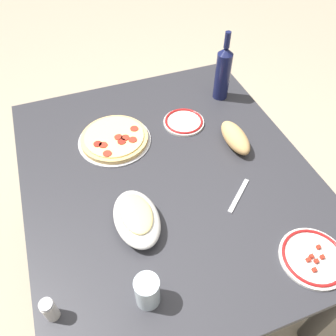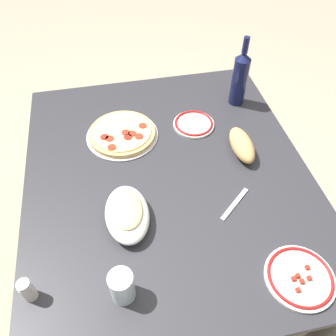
{
  "view_description": "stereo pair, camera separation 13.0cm",
  "coord_description": "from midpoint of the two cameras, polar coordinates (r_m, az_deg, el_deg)",
  "views": [
    {
      "loc": [
        -0.81,
        0.3,
        1.76
      ],
      "look_at": [
        0.0,
        0.0,
        0.78
      ],
      "focal_mm": 36.68,
      "sensor_mm": 36.0,
      "label": 1
    },
    {
      "loc": [
        -0.85,
        0.17,
        1.76
      ],
      "look_at": [
        0.0,
        0.0,
        0.78
      ],
      "focal_mm": 36.68,
      "sensor_mm": 36.0,
      "label": 2
    }
  ],
  "objects": [
    {
      "name": "water_glass",
      "position": [
        1.03,
        -3.88,
        -19.27
      ],
      "size": [
        0.07,
        0.07,
        0.11
      ],
      "primitive_type": "cylinder",
      "color": "silver",
      "rests_on": "dining_table"
    },
    {
      "name": "side_plate_far",
      "position": [
        1.53,
        6.76,
        7.2
      ],
      "size": [
        0.18,
        0.18,
        0.02
      ],
      "color": "white",
      "rests_on": "dining_table"
    },
    {
      "name": "side_plate_near",
      "position": [
        1.19,
        24.19,
        -16.43
      ],
      "size": [
        0.21,
        0.21,
        0.02
      ],
      "color": "white",
      "rests_on": "dining_table"
    },
    {
      "name": "spice_shaker",
      "position": [
        1.09,
        -19.08,
        -18.86
      ],
      "size": [
        0.04,
        0.04,
        0.09
      ],
      "color": "silver",
      "rests_on": "dining_table"
    },
    {
      "name": "wine_bottle",
      "position": [
        1.62,
        14.2,
        14.25
      ],
      "size": [
        0.07,
        0.07,
        0.32
      ],
      "color": "#141942",
      "rests_on": "dining_table"
    },
    {
      "name": "ground_plane",
      "position": [
        1.96,
        1.97,
        -15.45
      ],
      "size": [
        8.0,
        8.0,
        0.0
      ],
      "primitive_type": "plane",
      "color": "tan",
      "rests_on": "ground"
    },
    {
      "name": "fork_left",
      "position": [
        1.27,
        13.94,
        -5.98
      ],
      "size": [
        0.12,
        0.14,
        0.0
      ],
      "primitive_type": "cube",
      "rotation": [
        0.0,
        0.0,
        2.28
      ],
      "color": "#B7B7BC",
      "rests_on": "dining_table"
    },
    {
      "name": "baked_pasta_dish",
      "position": [
        1.17,
        -3.65,
        -7.65
      ],
      "size": [
        0.24,
        0.15,
        0.08
      ],
      "color": "white",
      "rests_on": "dining_table"
    },
    {
      "name": "pepperoni_pizza",
      "position": [
        1.47,
        -5.11,
        5.6
      ],
      "size": [
        0.31,
        0.31,
        0.03
      ],
      "color": "#B7B7BC",
      "rests_on": "dining_table"
    },
    {
      "name": "bread_loaf",
      "position": [
        1.42,
        14.77,
        3.58
      ],
      "size": [
        0.2,
        0.08,
        0.08
      ],
      "primitive_type": "ellipsoid",
      "color": "tan",
      "rests_on": "dining_table"
    },
    {
      "name": "dining_table",
      "position": [
        1.41,
        2.65,
        -3.92
      ],
      "size": [
        1.28,
        1.09,
        0.75
      ],
      "color": "#2D2D33",
      "rests_on": "ground"
    }
  ]
}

